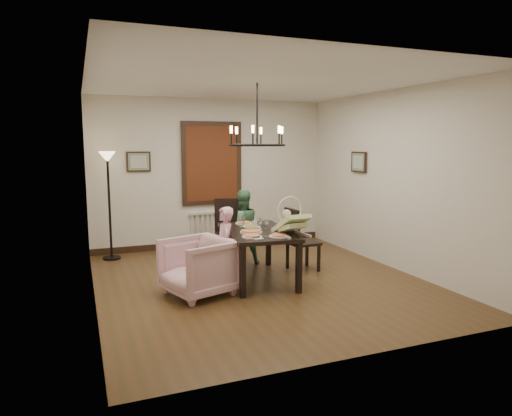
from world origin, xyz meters
TOP-DOWN VIEW (x-y plane):
  - room_shell at (0.00, 0.37)m, footprint 4.51×5.00m
  - dining_table at (-0.01, 0.12)m, footprint 1.06×1.66m
  - chair_far at (-0.07, 1.23)m, footprint 0.58×0.58m
  - chair_right at (0.85, 0.33)m, footprint 0.46×0.46m
  - armchair at (-0.97, -0.23)m, footprint 1.04×1.03m
  - elderly_woman at (-0.55, -0.05)m, footprint 0.28×0.37m
  - seated_man at (0.09, 1.02)m, footprint 0.50×0.40m
  - baby_bouncer at (0.29, -0.39)m, footprint 0.45×0.59m
  - salad_bowl at (-0.09, 0.12)m, footprint 0.29×0.29m
  - pizza_platter at (-0.17, -0.05)m, footprint 0.31×0.31m
  - drinking_glass at (0.15, 0.14)m, footprint 0.07×0.07m
  - window_blinds at (0.00, 2.46)m, footprint 1.00×0.03m
  - radiator at (0.00, 2.48)m, footprint 0.92×0.12m
  - picture_back at (-1.35, 2.47)m, footprint 0.42×0.03m
  - picture_right at (2.21, 0.90)m, footprint 0.03×0.42m
  - floor_lamp at (-1.90, 2.15)m, footprint 0.30×0.30m
  - chandelier at (-0.01, 0.12)m, footprint 0.80×0.80m

SIDE VIEW (x-z plane):
  - radiator at x=0.00m, z-range 0.04..0.66m
  - armchair at x=-0.97m, z-range 0.00..0.75m
  - elderly_woman at x=-0.55m, z-range 0.00..0.93m
  - chair_right at x=0.85m, z-range 0.00..0.99m
  - seated_man at x=0.09m, z-range 0.00..1.02m
  - chair_far at x=-0.07m, z-range 0.00..1.06m
  - dining_table at x=-0.01m, z-range 0.28..1.02m
  - pizza_platter at x=-0.17m, z-range 0.73..0.77m
  - salad_bowl at x=-0.09m, z-range 0.73..0.81m
  - drinking_glass at x=0.15m, z-range 0.73..0.87m
  - floor_lamp at x=-1.90m, z-range 0.00..1.80m
  - baby_bouncer at x=0.29m, z-range 0.73..1.10m
  - room_shell at x=0.00m, z-range -0.01..2.80m
  - window_blinds at x=0.00m, z-range 0.90..2.30m
  - picture_back at x=-1.35m, z-range 1.47..1.83m
  - picture_right at x=2.21m, z-range 1.47..1.83m
  - chandelier at x=-0.01m, z-range 1.93..1.97m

